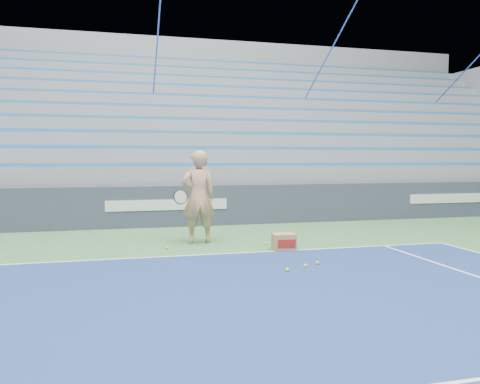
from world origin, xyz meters
TOP-DOWN VIEW (x-y plane):
  - sponsor_barrier at (0.00, 15.88)m, footprint 30.00×0.32m
  - bleachers at (0.00, 21.60)m, footprint 31.00×9.15m
  - tennis_player at (0.43, 13.21)m, footprint 0.97×0.86m
  - ball_box at (1.95, 11.99)m, footprint 0.48×0.38m
  - tennis_ball_0 at (-0.30, 12.64)m, footprint 0.07×0.07m
  - tennis_ball_1 at (2.07, 10.62)m, footprint 0.07×0.07m
  - tennis_ball_2 at (1.80, 10.48)m, footprint 0.07×0.07m
  - tennis_ball_3 at (1.79, 12.62)m, footprint 0.07×0.07m
  - tennis_ball_4 at (1.41, 10.28)m, footprint 0.07×0.07m

SIDE VIEW (x-z plane):
  - tennis_ball_0 at x=-0.30m, z-range 0.00..0.07m
  - tennis_ball_1 at x=2.07m, z-range 0.00..0.07m
  - tennis_ball_2 at x=1.80m, z-range 0.00..0.07m
  - tennis_ball_3 at x=1.79m, z-range 0.00..0.07m
  - tennis_ball_4 at x=1.41m, z-range 0.00..0.07m
  - ball_box at x=1.95m, z-range 0.00..0.33m
  - sponsor_barrier at x=0.00m, z-range 0.00..1.10m
  - tennis_player at x=0.43m, z-range 0.00..2.00m
  - bleachers at x=0.00m, z-range -1.29..6.01m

